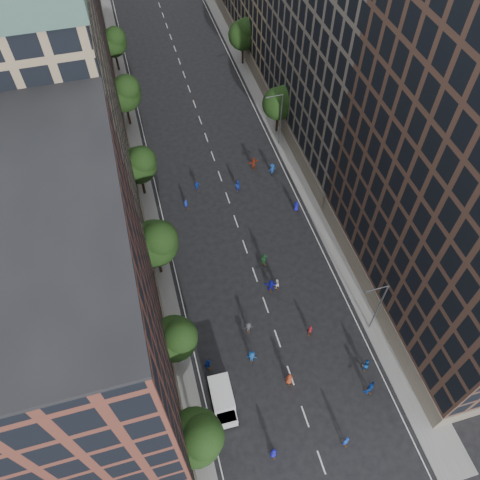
{
  "coord_description": "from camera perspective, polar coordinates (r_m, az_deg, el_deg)",
  "views": [
    {
      "loc": [
        -10.38,
        -7.98,
        48.88
      ],
      "look_at": [
        -0.75,
        26.76,
        2.0
      ],
      "focal_mm": 35.0,
      "sensor_mm": 36.0,
      "label": 1
    }
  ],
  "objects": [
    {
      "name": "tree_left_4",
      "position": [
        76.84,
        -13.9,
        17.05
      ],
      "size": [
        5.4,
        5.4,
        9.08
      ],
      "color": "black",
      "rests_on": "ground"
    },
    {
      "name": "skater_12",
      "position": [
        64.81,
        6.86,
        4.11
      ],
      "size": [
        0.94,
        0.76,
        1.67
      ],
      "primitive_type": "imported",
      "rotation": [
        0.0,
        0.0,
        2.82
      ],
      "color": "#1415A3",
      "rests_on": "ground"
    },
    {
      "name": "skater_2",
      "position": [
        53.65,
        15.02,
        -14.49
      ],
      "size": [
        0.97,
        0.79,
        1.86
      ],
      "primitive_type": "imported",
      "rotation": [
        0.0,
        0.0,
        3.04
      ],
      "color": "#13479A",
      "rests_on": "ground"
    },
    {
      "name": "tree_left_0",
      "position": [
        44.53,
        -5.26,
        -22.82
      ],
      "size": [
        5.2,
        5.2,
        8.83
      ],
      "color": "black",
      "rests_on": "ground"
    },
    {
      "name": "tree_left_1",
      "position": [
        48.52,
        -7.81,
        -11.73
      ],
      "size": [
        4.8,
        4.8,
        8.21
      ],
      "color": "black",
      "rests_on": "ground"
    },
    {
      "name": "skater_10",
      "position": [
        58.72,
        2.93,
        -2.35
      ],
      "size": [
        1.23,
        0.88,
        1.93
      ],
      "primitive_type": "imported",
      "rotation": [
        0.0,
        0.0,
        3.54
      ],
      "color": "#1C5D29",
      "rests_on": "ground"
    },
    {
      "name": "skater_8",
      "position": [
        56.95,
        4.46,
        -5.38
      ],
      "size": [
        0.96,
        0.85,
        1.64
      ],
      "primitive_type": "imported",
      "rotation": [
        0.0,
        0.0,
        3.49
      ],
      "color": "silver",
      "rests_on": "ground"
    },
    {
      "name": "skater_5",
      "position": [
        52.77,
        15.5,
        -17.03
      ],
      "size": [
        1.77,
        1.2,
        1.84
      ],
      "primitive_type": "imported",
      "rotation": [
        0.0,
        0.0,
        3.57
      ],
      "color": "#123895",
      "rests_on": "ground"
    },
    {
      "name": "sidewalk_right",
      "position": [
        77.21,
        5.14,
        13.0
      ],
      "size": [
        4.0,
        105.0,
        0.15
      ],
      "primitive_type": "cube",
      "color": "slate",
      "rests_on": "ground"
    },
    {
      "name": "sidewalk_left",
      "position": [
        73.91,
        -12.99,
        9.57
      ],
      "size": [
        4.0,
        105.0,
        0.15
      ],
      "primitive_type": "cube",
      "color": "slate",
      "rests_on": "ground"
    },
    {
      "name": "cargo_van",
      "position": [
        50.17,
        -2.12,
        -18.93
      ],
      "size": [
        2.4,
        4.92,
        2.59
      ],
      "rotation": [
        0.0,
        0.0,
        -0.03
      ],
      "color": "white",
      "rests_on": "ground"
    },
    {
      "name": "skater_3",
      "position": [
        52.3,
        1.42,
        -14.06
      ],
      "size": [
        1.37,
        1.07,
        1.86
      ],
      "primitive_type": "imported",
      "rotation": [
        0.0,
        0.0,
        2.78
      ],
      "color": "#114291",
      "rests_on": "ground"
    },
    {
      "name": "skater_9",
      "position": [
        53.95,
        1.02,
        -10.6
      ],
      "size": [
        1.08,
        0.68,
        1.6
      ],
      "primitive_type": "imported",
      "rotation": [
        0.0,
        0.0,
        3.05
      ],
      "color": "#3E3E43",
      "rests_on": "ground"
    },
    {
      "name": "skater_17",
      "position": [
        70.15,
        1.66,
        9.32
      ],
      "size": [
        1.82,
        0.72,
        1.92
      ],
      "primitive_type": "imported",
      "rotation": [
        0.0,
        0.0,
        3.23
      ],
      "color": "maroon",
      "rests_on": "ground"
    },
    {
      "name": "tree_right_a",
      "position": [
        73.9,
        4.9,
        16.42
      ],
      "size": [
        5.0,
        5.0,
        8.39
      ],
      "color": "black",
      "rests_on": "ground"
    },
    {
      "name": "skater_11",
      "position": [
        56.64,
        3.8,
        -5.56
      ],
      "size": [
        1.84,
        0.99,
        1.89
      ],
      "primitive_type": "imported",
      "rotation": [
        0.0,
        0.0,
        2.88
      ],
      "color": "#1618BA",
      "rests_on": "ground"
    },
    {
      "name": "ground",
      "position": [
        69.28,
        -2.35,
        7.51
      ],
      "size": [
        240.0,
        240.0,
        0.0
      ],
      "primitive_type": "plane",
      "color": "black",
      "rests_on": "ground"
    },
    {
      "name": "streetlamp_far",
      "position": [
        71.75,
        4.83,
        14.71
      ],
      "size": [
        2.64,
        0.22,
        9.06
      ],
      "color": "#595B60",
      "rests_on": "ground"
    },
    {
      "name": "bldg_right_b",
      "position": [
        67.92,
        13.31,
        22.68
      ],
      "size": [
        14.0,
        28.0,
        33.0
      ],
      "primitive_type": "cube",
      "color": "#625A51",
      "rests_on": "ground"
    },
    {
      "name": "skater_16",
      "position": [
        67.27,
        -5.27,
        6.58
      ],
      "size": [
        1.03,
        0.6,
        1.66
      ],
      "primitive_type": "imported",
      "rotation": [
        0.0,
        0.0,
        3.35
      ],
      "color": "#173ABB",
      "rests_on": "ground"
    },
    {
      "name": "skater_1",
      "position": [
        50.52,
        12.75,
        -22.8
      ],
      "size": [
        0.75,
        0.56,
        1.87
      ],
      "primitive_type": "imported",
      "rotation": [
        0.0,
        0.0,
        3.32
      ],
      "color": "#153DB2",
      "rests_on": "ground"
    },
    {
      "name": "bldg_left_b",
      "position": [
        54.2,
        -21.95,
        12.33
      ],
      "size": [
        14.0,
        26.0,
        34.0
      ],
      "primitive_type": "cube",
      "color": "#8A785A",
      "rests_on": "ground"
    },
    {
      "name": "bldg_left_c",
      "position": [
        75.13,
        -21.75,
        21.32
      ],
      "size": [
        14.0,
        20.0,
        28.0
      ],
      "primitive_type": "cube",
      "color": "brown",
      "rests_on": "ground"
    },
    {
      "name": "tree_left_3",
      "position": [
        64.37,
        -12.16,
        9.07
      ],
      "size": [
        5.0,
        5.0,
        8.58
      ],
      "color": "black",
      "rests_on": "ground"
    },
    {
      "name": "skater_0",
      "position": [
        49.43,
        4.11,
        -24.48
      ],
      "size": [
        0.82,
        0.55,
        1.64
      ],
      "primitive_type": "imported",
      "rotation": [
        0.0,
        0.0,
        3.18
      ],
      "color": "#1614A8",
      "rests_on": "ground"
    },
    {
      "name": "skater_15",
      "position": [
        69.42,
        3.93,
        8.6
      ],
      "size": [
        1.32,
        0.94,
        1.85
      ],
      "primitive_type": "imported",
      "rotation": [
        0.0,
        0.0,
        3.37
      ],
      "color": "#133F9F",
      "rests_on": "ground"
    },
    {
      "name": "skater_14",
      "position": [
        66.93,
        -0.32,
        6.66
      ],
      "size": [
        0.98,
        0.82,
        1.83
      ],
      "primitive_type": "imported",
      "rotation": [
        0.0,
        0.0,
        2.99
      ],
      "color": "#1734BB",
      "rests_on": "ground"
    },
    {
      "name": "tree_right_b",
      "position": [
        89.81,
        0.5,
        23.88
      ],
      "size": [
        5.2,
        5.2,
        8.83
      ],
      "color": "black",
      "rests_on": "ground"
    },
    {
      "name": "tree_left_2",
      "position": [
        54.33,
        -10.2,
        -0.23
      ],
      "size": [
        5.6,
        5.6,
        9.45
      ],
      "color": "black",
      "rests_on": "ground"
    },
    {
      "name": "bldg_left_a",
      "position": [
        39.78,
        -20.08,
        -11.57
      ],
      "size": [
        14.0,
        22.0,
        30.0
      ],
      "primitive_type": "cube",
      "color": "brown",
      "rests_on": "ground"
    },
    {
      "name": "tree_left_5",
      "position": [
        90.78,
        -15.15,
        22.34
      ],
      "size": [
        4.8,
        4.8,
        8.33
      ],
      "color": "black",
      "rests_on": "ground"
    },
    {
      "name": "skater_7",
      "position": [
        54.42,
        8.54,
        -10.78
      ],
      "size": [
        0.66,
        0.56,
        1.54
      ],
      "primitive_type": "imported",
      "rotation": [
        0.0,
        0.0,
        2.73
      ],
      "color": "maroon",
      "rests_on": "ground"
    },
    {
      "name": "skater_13",
      "position": [
        65.1,
        -6.62,
        4.38
      ],
      "size": [
        0.67,
        0.55,
        1.6
      ],
      "primitive_type": "imported",
      "rotation": [
        0.0,
        0.0,
        3.47
      ],
      "color": "#162EB2",
      "rests_on": "ground"
    },
    {
      "name": "skater_4",
      "position": [
        52.12,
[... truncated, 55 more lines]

